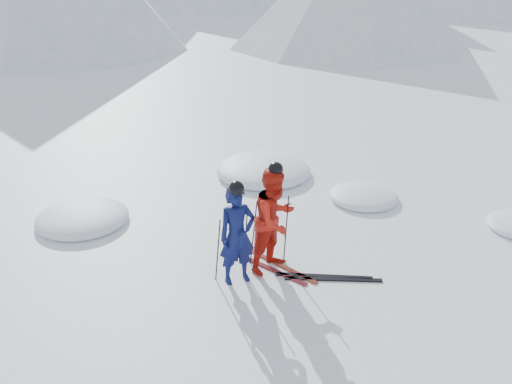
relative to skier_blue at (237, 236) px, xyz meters
name	(u,v)px	position (x,y,z in m)	size (l,w,h in m)	color
ground	(356,235)	(2.80, 0.58, -0.89)	(160.00, 160.00, 0.00)	white
skier_blue	(237,236)	(0.00, 0.00, 0.00)	(0.65, 0.42, 1.78)	#0B1246
skier_red	(275,220)	(0.76, 0.14, 0.08)	(0.94, 0.73, 1.94)	red
pole_blue_left	(218,250)	(-0.30, 0.15, -0.30)	(0.02, 0.02, 1.18)	black
pole_blue_right	(246,241)	(0.25, 0.25, -0.30)	(0.02, 0.02, 1.18)	black
pole_red_left	(254,233)	(0.46, 0.39, -0.24)	(0.02, 0.02, 1.29)	black
pole_red_right	(286,229)	(1.06, 0.29, -0.24)	(0.02, 0.02, 1.29)	black
ski_worn_left	(268,268)	(0.64, 0.14, -0.87)	(0.09, 1.70, 0.03)	black
ski_worn_right	(280,265)	(0.88, 0.14, -0.87)	(0.09, 1.70, 0.03)	black
ski_loose_a	(324,276)	(1.44, -0.50, -0.87)	(0.09, 1.70, 0.03)	black
ski_loose_b	(333,279)	(1.54, -0.65, -0.87)	(0.09, 1.70, 0.03)	black
snow_lumps	(256,193)	(1.71, 3.25, -0.89)	(9.98, 6.64, 0.53)	white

